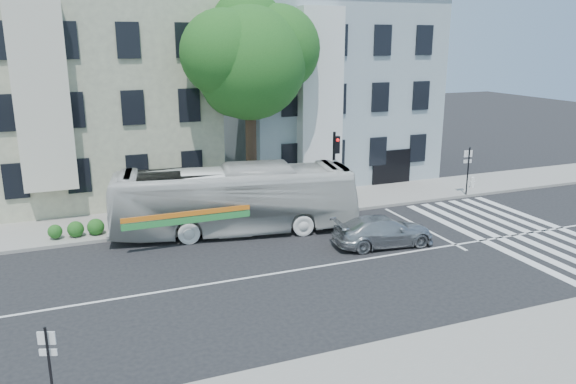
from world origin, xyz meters
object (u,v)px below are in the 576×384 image
near_sign_pole (49,359)px  traffic_signal (335,162)px  fire_hydrant (472,182)px  sedan (383,231)px  bus (235,200)px

near_sign_pole → traffic_signal: bearing=63.1°
traffic_signal → near_sign_pole: (-13.18, -12.00, -1.14)m
fire_hydrant → sedan: bearing=-148.0°
bus → fire_hydrant: (15.21, 2.04, -1.07)m
bus → sedan: 6.85m
traffic_signal → fire_hydrant: 10.12m
sedan → traffic_signal: traffic_signal is taller
traffic_signal → near_sign_pole: 17.86m
bus → fire_hydrant: size_ratio=16.97×
sedan → traffic_signal: 5.23m
bus → traffic_signal: traffic_signal is taller
sedan → fire_hydrant: 11.52m
bus → fire_hydrant: bearing=-72.5°
fire_hydrant → near_sign_pole: (-22.95, -13.30, 1.11)m
fire_hydrant → bus: bearing=-172.3°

